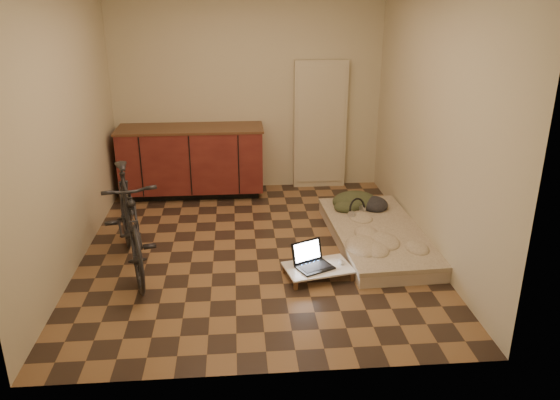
{
  "coord_description": "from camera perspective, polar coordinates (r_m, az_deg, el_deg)",
  "views": [
    {
      "loc": [
        -0.18,
        -5.14,
        2.5
      ],
      "look_at": [
        0.25,
        -0.03,
        0.55
      ],
      "focal_mm": 35.0,
      "sensor_mm": 36.0,
      "label": 1
    }
  ],
  "objects": [
    {
      "name": "bicycle",
      "position": [
        5.31,
        -15.52,
        -1.59
      ],
      "size": [
        0.94,
        1.75,
        1.09
      ],
      "primitive_type": "imported",
      "rotation": [
        0.0,
        0.0,
        0.28
      ],
      "color": "black",
      "rests_on": "ground"
    },
    {
      "name": "headphones",
      "position": [
        6.16,
        8.07,
        -0.8
      ],
      "size": [
        0.36,
        0.35,
        0.18
      ],
      "primitive_type": null,
      "rotation": [
        0.0,
        0.0,
        0.59
      ],
      "color": "black",
      "rests_on": "futon"
    },
    {
      "name": "mouse",
      "position": [
        5.22,
        6.37,
        -6.46
      ],
      "size": [
        0.07,
        0.1,
        0.03
      ],
      "primitive_type": "ellipsoid",
      "rotation": [
        0.0,
        0.0,
        0.11
      ],
      "color": "silver",
      "rests_on": "lap_desk"
    },
    {
      "name": "laptop",
      "position": [
        5.14,
        3.35,
        -6.41
      ],
      "size": [
        0.41,
        0.4,
        0.22
      ],
      "rotation": [
        0.0,
        0.0,
        0.44
      ],
      "color": "black",
      "rests_on": "lap_desk"
    },
    {
      "name": "clothing_pile",
      "position": [
        6.42,
        8.39,
        0.35
      ],
      "size": [
        0.58,
        0.49,
        0.23
      ],
      "primitive_type": null,
      "rotation": [
        0.0,
        0.0,
        0.04
      ],
      "color": "#323921",
      "rests_on": "futon"
    },
    {
      "name": "lap_desk",
      "position": [
        5.16,
        3.99,
        -7.1
      ],
      "size": [
        0.68,
        0.52,
        0.1
      ],
      "rotation": [
        0.0,
        0.0,
        0.21
      ],
      "color": "brown",
      "rests_on": "ground"
    },
    {
      "name": "cabinets",
      "position": [
        7.16,
        -9.18,
        4.06
      ],
      "size": [
        1.84,
        0.62,
        0.91
      ],
      "color": "black",
      "rests_on": "ground"
    },
    {
      "name": "room_shell",
      "position": [
        5.28,
        -2.74,
        7.67
      ],
      "size": [
        3.5,
        4.0,
        2.6
      ],
      "color": "brown",
      "rests_on": "ground"
    },
    {
      "name": "futon",
      "position": [
        5.92,
        10.15,
        -3.63
      ],
      "size": [
        0.99,
        1.95,
        0.16
      ],
      "rotation": [
        0.0,
        0.0,
        0.04
      ],
      "color": "#C4B29D",
      "rests_on": "ground"
    },
    {
      "name": "appliance_panel",
      "position": [
        7.36,
        4.21,
        7.81
      ],
      "size": [
        0.7,
        0.1,
        1.7
      ],
      "primitive_type": "cube",
      "color": "beige",
      "rests_on": "ground"
    }
  ]
}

